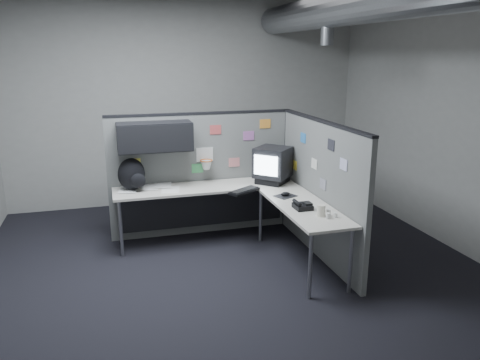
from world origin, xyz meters
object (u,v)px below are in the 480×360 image
object	(u,v)px
desk	(230,200)
monitor	(273,165)
keyboard	(244,191)
phone	(302,206)
backpack	(132,175)

from	to	relation	value
desk	monitor	size ratio (longest dim) A/B	4.03
monitor	keyboard	size ratio (longest dim) A/B	1.31
monitor	desk	bearing A→B (deg)	-161.46
desk	keyboard	bearing A→B (deg)	-34.86
keyboard	desk	bearing A→B (deg)	157.51
monitor	phone	world-z (taller)	monitor
keyboard	phone	size ratio (longest dim) A/B	2.22
desk	phone	xyz separation A→B (m)	(0.57, -0.88, 0.15)
phone	backpack	distance (m)	2.12
monitor	phone	bearing A→B (deg)	-93.68
phone	backpack	world-z (taller)	backpack
phone	backpack	size ratio (longest dim) A/B	0.49
keyboard	backpack	xyz separation A→B (m)	(-1.29, 0.45, 0.18)
phone	monitor	bearing A→B (deg)	96.72
monitor	backpack	bearing A→B (deg)	175.00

